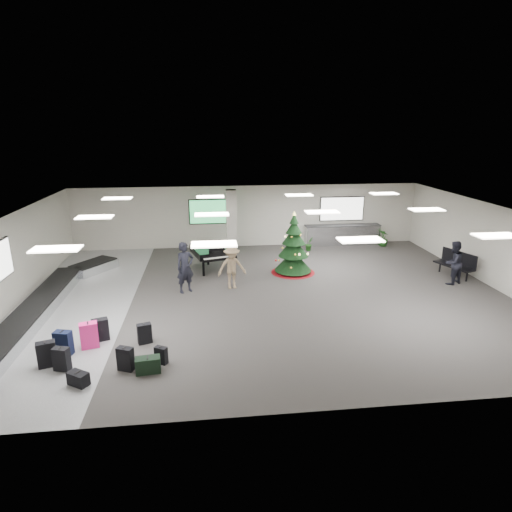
{
  "coord_description": "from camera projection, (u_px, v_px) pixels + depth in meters",
  "views": [
    {
      "loc": [
        -2.14,
        -14.94,
        6.13
      ],
      "look_at": [
        -0.31,
        1.0,
        1.24
      ],
      "focal_mm": 30.0,
      "sensor_mm": 36.0,
      "label": 1
    }
  ],
  "objects": [
    {
      "name": "service_counter",
      "position": [
        342.0,
        235.0,
        22.92
      ],
      "size": [
        4.05,
        0.65,
        1.08
      ],
      "color": "silver",
      "rests_on": "ground"
    },
    {
      "name": "suitcase_3",
      "position": [
        145.0,
        333.0,
        12.53
      ],
      "size": [
        0.45,
        0.34,
        0.63
      ],
      "rotation": [
        0.0,
        0.0,
        0.32
      ],
      "color": "black",
      "rests_on": "ground"
    },
    {
      "name": "black_duffel",
      "position": [
        78.0,
        379.0,
        10.52
      ],
      "size": [
        0.59,
        0.52,
        0.36
      ],
      "rotation": [
        0.0,
        0.0,
        -0.58
      ],
      "color": "black",
      "rests_on": "ground"
    },
    {
      "name": "bench",
      "position": [
        457.0,
        263.0,
        18.02
      ],
      "size": [
        1.13,
        1.79,
        1.08
      ],
      "rotation": [
        0.0,
        0.0,
        0.34
      ],
      "color": "black",
      "rests_on": "ground"
    },
    {
      "name": "suitcase_1",
      "position": [
        126.0,
        359.0,
        11.13
      ],
      "size": [
        0.47,
        0.36,
        0.66
      ],
      "rotation": [
        0.0,
        0.0,
        -0.41
      ],
      "color": "black",
      "rests_on": "ground"
    },
    {
      "name": "baggage_carousel",
      "position": [
        50.0,
        299.0,
        15.22
      ],
      "size": [
        2.28,
        9.71,
        0.43
      ],
      "color": "silver",
      "rests_on": "ground"
    },
    {
      "name": "traveler_bench",
      "position": [
        453.0,
        263.0,
        17.09
      ],
      "size": [
        1.06,
        0.96,
        1.78
      ],
      "primitive_type": "imported",
      "rotation": [
        0.0,
        0.0,
        3.54
      ],
      "color": "black",
      "rests_on": "ground"
    },
    {
      "name": "pink_suitcase",
      "position": [
        89.0,
        335.0,
        12.24
      ],
      "size": [
        0.55,
        0.4,
        0.79
      ],
      "rotation": [
        0.0,
        0.0,
        0.28
      ],
      "color": "#FD2182",
      "rests_on": "ground"
    },
    {
      "name": "ground",
      "position": [
        267.0,
        295.0,
        16.22
      ],
      "size": [
        18.0,
        18.0,
        0.0
      ],
      "primitive_type": "plane",
      "color": "#373432",
      "rests_on": "ground"
    },
    {
      "name": "potted_plant_right",
      "position": [
        383.0,
        238.0,
        22.68
      ],
      "size": [
        0.66,
        0.66,
        0.86
      ],
      "primitive_type": "imported",
      "rotation": [
        0.0,
        0.0,
        2.08
      ],
      "color": "#183A12",
      "rests_on": "ground"
    },
    {
      "name": "suitcase_5",
      "position": [
        47.0,
        354.0,
        11.29
      ],
      "size": [
        0.53,
        0.39,
        0.73
      ],
      "rotation": [
        0.0,
        0.0,
        0.32
      ],
      "color": "black",
      "rests_on": "ground"
    },
    {
      "name": "christmas_tree",
      "position": [
        293.0,
        252.0,
        18.43
      ],
      "size": [
        1.91,
        1.91,
        2.72
      ],
      "color": "maroon",
      "rests_on": "ground"
    },
    {
      "name": "suitcase_0",
      "position": [
        62.0,
        359.0,
        11.12
      ],
      "size": [
        0.46,
        0.34,
        0.66
      ],
      "rotation": [
        0.0,
        0.0,
        -0.29
      ],
      "color": "black",
      "rests_on": "ground"
    },
    {
      "name": "green_duffel",
      "position": [
        148.0,
        365.0,
        11.05
      ],
      "size": [
        0.66,
        0.38,
        0.44
      ],
      "rotation": [
        0.0,
        0.0,
        0.11
      ],
      "color": "black",
      "rests_on": "ground"
    },
    {
      "name": "grand_piano",
      "position": [
        213.0,
        252.0,
        18.82
      ],
      "size": [
        2.06,
        2.4,
        1.17
      ],
      "rotation": [
        0.0,
        0.0,
        0.28
      ],
      "color": "black",
      "rests_on": "ground"
    },
    {
      "name": "room_envelope",
      "position": [
        255.0,
        231.0,
        16.13
      ],
      "size": [
        18.02,
        14.02,
        3.21
      ],
      "color": "beige",
      "rests_on": "ground"
    },
    {
      "name": "potted_plant_left",
      "position": [
        309.0,
        244.0,
        21.83
      ],
      "size": [
        0.51,
        0.47,
        0.74
      ],
      "primitive_type": "imported",
      "rotation": [
        0.0,
        0.0,
        0.43
      ],
      "color": "#183A12",
      "rests_on": "ground"
    },
    {
      "name": "suitcase_8",
      "position": [
        101.0,
        330.0,
        12.68
      ],
      "size": [
        0.52,
        0.4,
        0.7
      ],
      "rotation": [
        0.0,
        0.0,
        0.35
      ],
      "color": "black",
      "rests_on": "ground"
    },
    {
      "name": "traveler_a",
      "position": [
        185.0,
        267.0,
        16.22
      ],
      "size": [
        0.86,
        0.77,
        1.97
      ],
      "primitive_type": "imported",
      "rotation": [
        0.0,
        0.0,
        0.53
      ],
      "color": "black",
      "rests_on": "ground"
    },
    {
      "name": "navy_suitcase",
      "position": [
        63.0,
        343.0,
        11.86
      ],
      "size": [
        0.51,
        0.37,
        0.73
      ],
      "rotation": [
        0.0,
        0.0,
        -0.24
      ],
      "color": "black",
      "rests_on": "ground"
    },
    {
      "name": "traveler_b",
      "position": [
        232.0,
        267.0,
        16.64
      ],
      "size": [
        1.19,
        0.79,
        1.73
      ],
      "primitive_type": "imported",
      "rotation": [
        0.0,
        0.0,
        0.14
      ],
      "color": "#8E7658",
      "rests_on": "ground"
    },
    {
      "name": "suitcase_7",
      "position": [
        161.0,
        355.0,
        11.46
      ],
      "size": [
        0.37,
        0.32,
        0.5
      ],
      "rotation": [
        0.0,
        0.0,
        -0.52
      ],
      "color": "black",
      "rests_on": "ground"
    }
  ]
}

